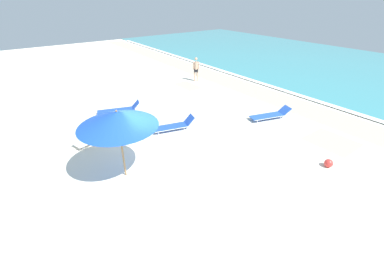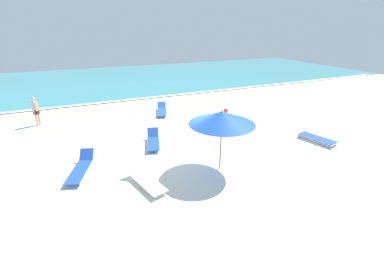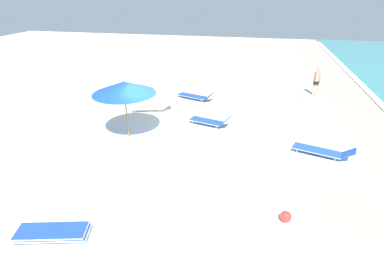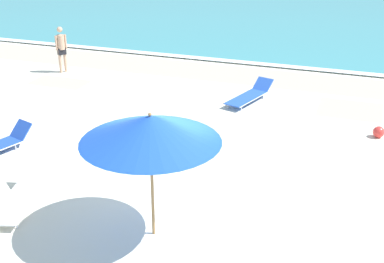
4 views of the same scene
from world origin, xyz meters
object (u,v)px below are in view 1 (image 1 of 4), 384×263
(sun_lounger_near_water_left, at_px, (270,115))
(beach_ball, at_px, (329,163))
(sun_lounger_beside_umbrella, at_px, (97,136))
(sun_lounger_near_water_right, at_px, (174,125))
(beachgoer_wading_adult, at_px, (196,68))
(beach_umbrella, at_px, (118,119))
(sun_lounger_under_umbrella, at_px, (119,109))

(sun_lounger_near_water_left, bearing_deg, beach_ball, -5.61)
(sun_lounger_beside_umbrella, height_order, sun_lounger_near_water_left, sun_lounger_beside_umbrella)
(sun_lounger_near_water_right, distance_m, beachgoer_wading_adult, 7.94)
(beach_umbrella, distance_m, sun_lounger_beside_umbrella, 3.76)
(beachgoer_wading_adult, bearing_deg, sun_lounger_near_water_right, 81.92)
(sun_lounger_beside_umbrella, height_order, sun_lounger_near_water_right, sun_lounger_near_water_right)
(sun_lounger_under_umbrella, height_order, sun_lounger_beside_umbrella, sun_lounger_under_umbrella)
(beachgoer_wading_adult, bearing_deg, beach_ball, 114.54)
(sun_lounger_beside_umbrella, xyz_separation_m, sun_lounger_near_water_right, (1.19, 3.34, 0.00))
(sun_lounger_near_water_right, distance_m, beach_ball, 6.77)
(beach_umbrella, bearing_deg, beach_ball, 57.70)
(sun_lounger_near_water_left, height_order, beach_ball, sun_lounger_near_water_left)
(beach_ball, bearing_deg, beach_umbrella, -122.30)
(beachgoer_wading_adult, relative_size, beach_ball, 5.48)
(beach_umbrella, distance_m, sun_lounger_near_water_right, 4.39)
(sun_lounger_under_umbrella, relative_size, beachgoer_wading_adult, 1.33)
(sun_lounger_near_water_left, relative_size, sun_lounger_near_water_right, 1.11)
(beach_umbrella, distance_m, beachgoer_wading_adult, 11.77)
(beachgoer_wading_adult, bearing_deg, sun_lounger_under_umbrella, 54.02)
(sun_lounger_under_umbrella, bearing_deg, sun_lounger_near_water_left, 67.38)
(sun_lounger_near_water_right, bearing_deg, beach_umbrella, -44.54)
(sun_lounger_under_umbrella, bearing_deg, sun_lounger_beside_umbrella, -22.53)
(sun_lounger_near_water_left, height_order, beachgoer_wading_adult, beachgoer_wading_adult)
(beach_umbrella, xyz_separation_m, sun_lounger_beside_umbrella, (-3.16, 0.02, -2.04))
(beach_ball, bearing_deg, beachgoer_wading_adult, 168.07)
(beach_umbrella, height_order, sun_lounger_under_umbrella, beach_umbrella)
(sun_lounger_beside_umbrella, relative_size, sun_lounger_near_water_right, 1.03)
(beachgoer_wading_adult, distance_m, beach_ball, 11.95)
(sun_lounger_near_water_left, distance_m, sun_lounger_near_water_right, 5.14)
(sun_lounger_under_umbrella, xyz_separation_m, sun_lounger_near_water_left, (5.36, 6.15, -0.01))
(beach_umbrella, relative_size, sun_lounger_near_water_right, 1.27)
(sun_lounger_beside_umbrella, relative_size, beachgoer_wading_adult, 1.21)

